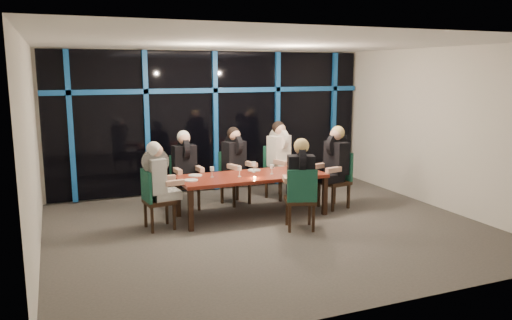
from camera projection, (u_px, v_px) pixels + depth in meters
The scene contains 29 objects.
room at pixel (270, 106), 7.89m from camera, with size 7.04×7.00×3.02m.
window_wall at pixel (215, 119), 10.65m from camera, with size 6.86×0.43×2.94m.
dining_table at pixel (252, 179), 8.86m from camera, with size 2.60×1.00×0.75m.
chair_far_left at pixel (184, 179), 9.37m from camera, with size 0.50×0.50×1.01m.
chair_far_mid at pixel (233, 174), 9.74m from camera, with size 0.60×0.60×1.03m.
chair_far_right at pixel (277, 169), 10.18m from camera, with size 0.64×0.64×1.07m.
chair_end_left at pixel (154, 197), 8.11m from camera, with size 0.51×0.51×0.99m.
chair_end_right at pixel (338, 176), 9.45m from camera, with size 0.58×0.58×1.06m.
chair_near_mid at pixel (301, 196), 8.05m from camera, with size 0.61×0.61×1.03m.
diner_far_left at pixel (185, 159), 9.22m from camera, with size 0.52×0.64×0.99m.
diner_far_mid at pixel (235, 154), 9.60m from camera, with size 0.61×0.70×1.00m.
diner_far_right at pixel (280, 149), 10.04m from camera, with size 0.66×0.73×1.04m.
diner_end_left at pixel (158, 172), 8.08m from camera, with size 0.64×0.52×0.97m.
diner_end_right at pixel (335, 155), 9.32m from camera, with size 0.71×0.58×1.03m.
diner_near_mid at pixel (301, 170), 8.07m from camera, with size 0.62×0.70×1.00m.
plate_far_left at pixel (195, 175), 8.76m from camera, with size 0.24×0.24×0.01m, color white.
plate_far_mid at pixel (254, 170), 9.22m from camera, with size 0.24×0.24×0.01m, color white.
plate_far_right at pixel (301, 165), 9.68m from camera, with size 0.24×0.24×0.01m, color white.
plate_end_left at pixel (191, 180), 8.38m from camera, with size 0.24×0.24×0.01m, color white.
plate_end_right at pixel (311, 172), 9.06m from camera, with size 0.24×0.24×0.01m, color white.
plate_near_mid at pixel (296, 177), 8.66m from camera, with size 0.24×0.24×0.01m, color white.
wine_bottle at pixel (304, 165), 9.13m from camera, with size 0.07×0.07×0.32m.
water_pitcher at pixel (294, 168), 8.89m from camera, with size 0.13×0.12×0.21m.
tea_light at pixel (255, 177), 8.55m from camera, with size 0.05×0.05×0.03m, color #FF9E4C.
wine_glass_a at pixel (239, 169), 8.68m from camera, with size 0.07×0.07×0.18m.
wine_glass_b at pixel (254, 164), 9.04m from camera, with size 0.08×0.08×0.20m.
wine_glass_c at pixel (272, 167), 8.89m from camera, with size 0.06×0.06×0.17m.
wine_glass_d at pixel (212, 170), 8.63m from camera, with size 0.07×0.07×0.18m.
wine_glass_e at pixel (298, 164), 9.24m from camera, with size 0.06×0.06×0.17m.
Camera 1 is at (-3.21, -7.24, 2.58)m, focal length 35.00 mm.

